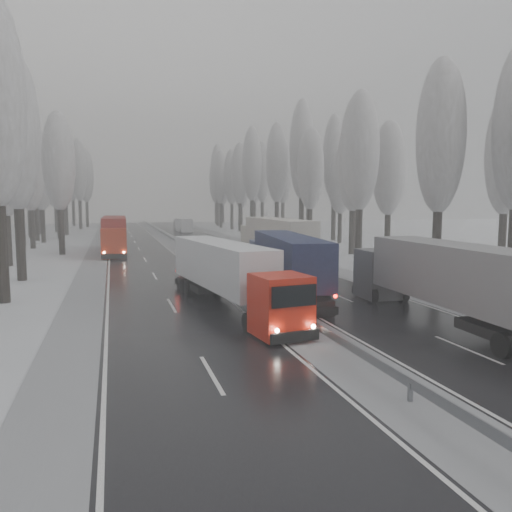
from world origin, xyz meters
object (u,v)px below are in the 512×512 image
truck_red_white (227,271)px  box_truck_distant (183,225)px  truck_blue_box (285,259)px  truck_cream_box (275,237)px  truck_red_red (114,232)px  truck_grey_tarp (448,278)px

truck_red_white → box_truck_distant: bearing=76.6°
truck_blue_box → truck_cream_box: bearing=81.1°
box_truck_distant → truck_red_white: (-7.20, -70.68, 0.75)m
truck_red_red → truck_grey_tarp: bearing=-68.4°
truck_blue_box → truck_cream_box: 17.19m
box_truck_distant → truck_red_white: 71.05m
truck_blue_box → truck_cream_box: size_ratio=0.90×
truck_grey_tarp → truck_cream_box: 26.64m
box_truck_distant → truck_grey_tarp: bearing=-93.3°
truck_grey_tarp → box_truck_distant: bearing=93.7°
truck_blue_box → truck_grey_tarp: bearing=-57.8°
truck_red_white → truck_red_red: 33.91m
truck_grey_tarp → truck_blue_box: (-4.74, 10.12, -0.07)m
truck_blue_box → truck_red_red: 31.81m
truck_cream_box → truck_grey_tarp: bearing=-90.7°
truck_blue_box → truck_red_red: bearing=116.4°
truck_grey_tarp → truck_red_red: size_ratio=0.96×
truck_cream_box → truck_blue_box: bearing=-106.7°
box_truck_distant → truck_red_red: truck_red_red is taller
truck_cream_box → truck_red_white: truck_cream_box is taller
truck_blue_box → box_truck_distant: size_ratio=2.03×
truck_grey_tarp → truck_cream_box: size_ratio=0.92×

